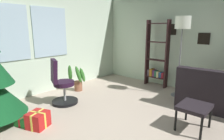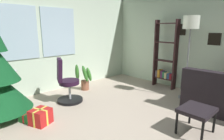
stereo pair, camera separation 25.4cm
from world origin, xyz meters
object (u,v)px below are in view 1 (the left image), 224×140
footstool (194,108)px  gift_box_red (38,120)px  bookshelf (157,58)px  office_chair (62,87)px  floor_lamp (182,29)px  gift_box_green (25,120)px  potted_plant (77,80)px

footstool → gift_box_red: (-1.65, 1.92, -0.23)m
gift_box_red → bookshelf: (3.35, -0.31, 0.67)m
gift_box_red → office_chair: 1.03m
floor_lamp → gift_box_green: bearing=155.9°
gift_box_green → floor_lamp: bearing=-24.1°
bookshelf → floor_lamp: floor_lamp is taller
gift_box_green → gift_box_red: bearing=-68.3°
office_chair → bookshelf: size_ratio=0.54×
gift_box_green → bookshelf: size_ratio=0.18×
bookshelf → potted_plant: bearing=144.3°
gift_box_red → potted_plant: bearing=31.8°
floor_lamp → potted_plant: floor_lamp is taller
footstool → bookshelf: (1.70, 1.62, 0.43)m
office_chair → potted_plant: size_ratio=1.41×
office_chair → potted_plant: bearing=29.2°
office_chair → floor_lamp: 2.97m
office_chair → gift_box_green: bearing=-162.6°
footstool → floor_lamp: floor_lamp is taller
office_chair → bookshelf: bearing=-19.0°
gift_box_green → potted_plant: potted_plant is taller
footstool → potted_plant: (-0.08, 2.90, -0.06)m
footstool → gift_box_red: size_ratio=1.34×
gift_box_green → bookshelf: (3.46, -0.57, 0.72)m
gift_box_red → office_chair: bearing=34.0°
floor_lamp → bookshelf: bearing=64.8°
gift_box_green → potted_plant: (1.68, 0.71, 0.23)m
office_chair → bookshelf: 2.70m
floor_lamp → potted_plant: (-1.40, 2.08, -1.28)m
gift_box_red → footstool: bearing=-49.3°
gift_box_red → floor_lamp: floor_lamp is taller
gift_box_red → floor_lamp: (2.97, -1.11, 1.45)m
footstool → bookshelf: bookshelf is taller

